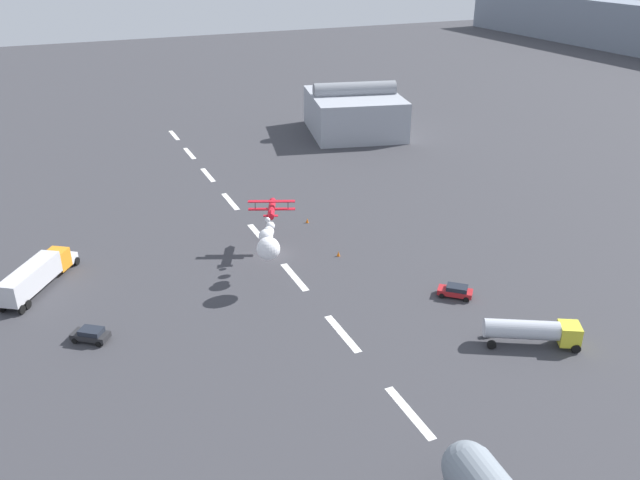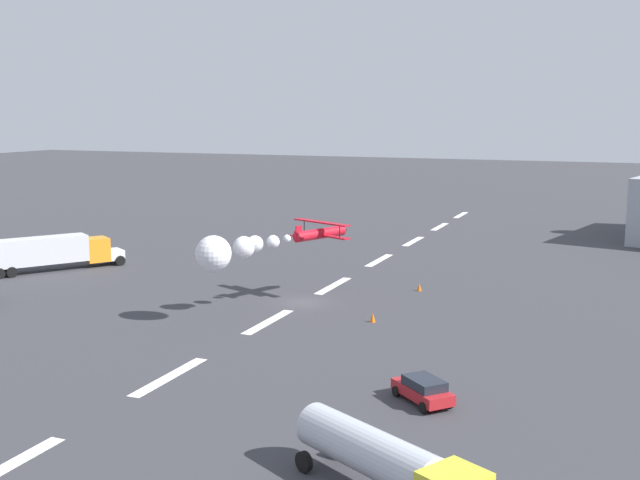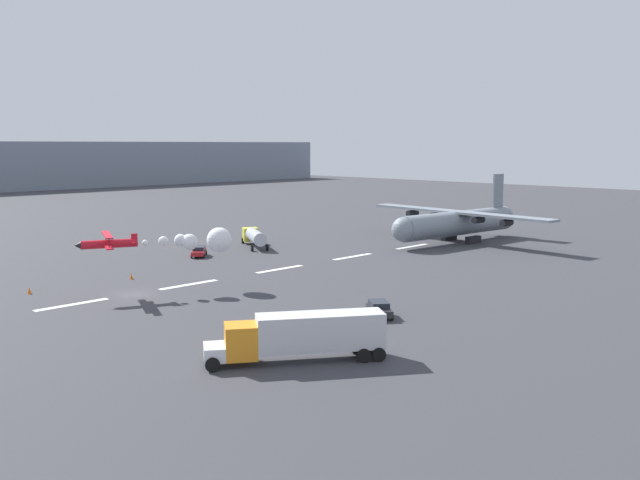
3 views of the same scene
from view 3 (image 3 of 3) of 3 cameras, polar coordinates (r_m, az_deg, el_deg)
ground_plane at (r=78.99m, az=-15.36°, el=-4.40°), size 440.00×440.00×0.00m
runway_stripe_4 at (r=75.81m, az=-20.14°, el=-5.13°), size 8.00×0.90×0.01m
runway_stripe_5 at (r=82.67m, az=-10.98°, el=-3.71°), size 8.00×0.90×0.01m
runway_stripe_6 at (r=91.33m, az=-3.41°, el=-2.46°), size 8.00×0.90×0.01m
runway_stripe_7 at (r=101.32m, az=2.76°, el=-1.41°), size 8.00×0.90×0.01m
runway_stripe_8 at (r=112.30m, az=7.76°, el=-0.54°), size 8.00×0.90×0.01m
cargo_transport_plane at (r=117.13m, az=11.15°, el=1.44°), size 29.01×36.44×11.38m
stunt_biplane_red at (r=78.59m, az=-10.72°, el=-0.07°), size 16.34×9.26×2.91m
semi_truck_orange at (r=52.70m, az=-1.52°, el=-7.95°), size 13.06×10.04×3.70m
fuel_tanker_truck at (r=111.06m, az=-5.55°, el=0.31°), size 7.13×10.06×2.90m
followme_car_yellow at (r=66.44m, az=5.00°, el=-5.77°), size 3.86×4.35×1.52m
airport_staff_sedan at (r=102.83m, az=-10.15°, el=-0.93°), size 4.14×4.32×1.52m
traffic_cone_near at (r=82.89m, az=-23.27°, el=-3.93°), size 0.44×0.44×0.75m
traffic_cone_far at (r=87.58m, az=-15.59°, el=-2.95°), size 0.44×0.44×0.75m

